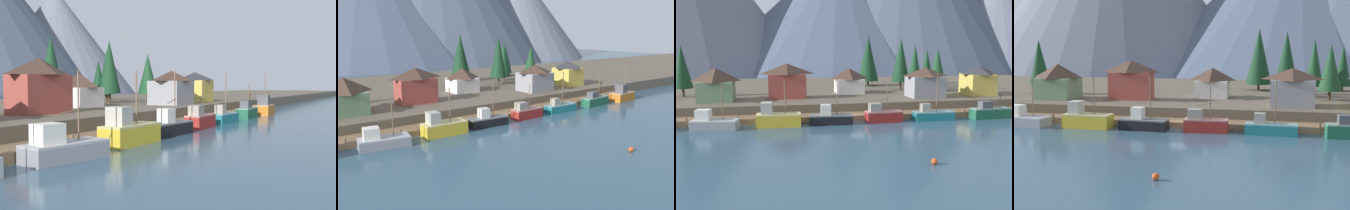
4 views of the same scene
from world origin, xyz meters
TOP-DOWN VIEW (x-y plane):
  - ground_plane at (0.00, 20.00)m, footprint 400.00×400.00m
  - dock at (0.00, 1.99)m, footprint 80.00×4.00m
  - shoreline_bank at (0.00, 32.00)m, footprint 400.00×56.00m
  - mountain_far_ridge at (103.97, 125.50)m, footprint 82.31×82.31m
  - fishing_boat_grey at (-23.53, -2.09)m, footprint 7.46×3.94m
  - fishing_boat_yellow at (-13.64, -1.68)m, footprint 7.19×3.08m
  - fishing_boat_black at (-4.91, -1.54)m, footprint 7.26×2.86m
  - fishing_boat_red at (4.15, -1.35)m, footprint 6.24×2.46m
  - fishing_boat_teal at (13.28, -1.32)m, footprint 7.14×2.41m
  - fishing_boat_green at (24.08, -1.49)m, footprint 7.23×2.74m
  - fishing_boat_orange at (33.54, -1.90)m, footprint 6.66×3.47m
  - house_white at (2.33, 19.29)m, footprint 6.23×5.83m
  - house_yellow at (28.98, 11.44)m, footprint 5.96×6.34m
  - house_green at (-24.91, 11.85)m, footprint 6.72×6.90m
  - house_red at (-11.50, 13.36)m, footprint 7.76×4.36m
  - house_grey at (16.45, 10.15)m, footprint 7.10×6.28m
  - conifer_near_right at (15.69, 23.48)m, footprint 4.41×4.41m
  - conifer_mid_left at (23.19, 19.40)m, footprint 4.14×4.14m
  - conifer_mid_right at (27.45, 35.81)m, footprint 3.68×3.68m
  - conifer_back_left at (21.11, 28.42)m, footprint 3.63×3.63m
  - conifer_back_right at (10.17, 33.46)m, footprint 5.45×5.45m
  - channel_buoy at (3.34, -24.71)m, footprint 0.70×0.70m

SIDE VIEW (x-z plane):
  - ground_plane at x=0.00m, z-range -1.00..0.00m
  - channel_buoy at x=3.34m, z-range 0.00..0.70m
  - dock at x=0.00m, z-range -0.30..1.30m
  - fishing_boat_teal at x=13.28m, z-range -3.15..5.06m
  - fishing_boat_grey at x=-23.53m, z-range -2.63..4.71m
  - fishing_boat_black at x=-4.91m, z-range -2.91..5.03m
  - fishing_boat_green at x=24.08m, z-range -1.90..4.18m
  - fishing_boat_red at x=4.15m, z-range -2.11..4.50m
  - shoreline_bank at x=0.00m, z-range 0.00..2.50m
  - fishing_boat_yellow at x=-13.64m, z-range -2.45..5.11m
  - fishing_boat_orange at x=33.54m, z-range -2.85..5.64m
  - house_white at x=2.33m, z-range 2.57..8.06m
  - house_grey at x=16.45m, z-range 2.56..8.67m
  - house_yellow at x=28.98m, z-range 2.56..8.76m
  - house_green at x=-24.91m, z-range 2.57..8.86m
  - house_red at x=-11.50m, z-range 2.57..9.55m
  - conifer_mid_right at x=27.45m, z-range 2.99..12.36m
  - conifer_mid_left at x=23.19m, z-range 3.30..13.19m
  - conifer_back_left at x=21.11m, z-range 3.26..14.09m
  - conifer_near_right at x=15.69m, z-range 3.43..15.65m
  - conifer_back_right at x=10.17m, z-range 3.16..16.18m
  - mountain_far_ridge at x=103.97m, z-range 0.00..54.23m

